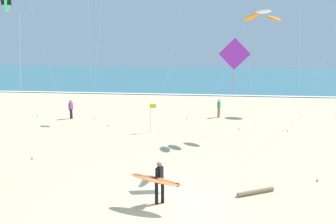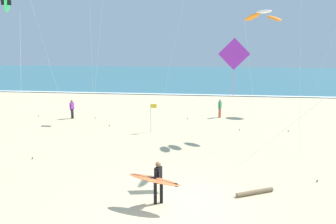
# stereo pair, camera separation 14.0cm
# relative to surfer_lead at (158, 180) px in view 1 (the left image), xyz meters

# --- Properties ---
(ground_plane) EXTENTS (160.00, 160.00, 0.00)m
(ground_plane) POSITION_rel_surfer_lead_xyz_m (0.58, 0.04, -1.04)
(ground_plane) COLOR beige
(ocean_water) EXTENTS (160.00, 60.00, 0.08)m
(ocean_water) POSITION_rel_surfer_lead_xyz_m (0.58, 59.19, -1.00)
(ocean_water) COLOR #336B7A
(ocean_water) RESTS_ON ground
(shoreline_foam) EXTENTS (160.00, 0.88, 0.01)m
(shoreline_foam) POSITION_rel_surfer_lead_xyz_m (0.58, 29.49, -0.95)
(shoreline_foam) COLOR white
(shoreline_foam) RESTS_ON ocean_water
(surfer_lead) EXTENTS (2.12, 1.10, 1.71)m
(surfer_lead) POSITION_rel_surfer_lead_xyz_m (0.00, 0.00, 0.00)
(surfer_lead) COLOR black
(surfer_lead) RESTS_ON ground
(kite_arc_ivory_near) EXTENTS (2.77, 2.67, 8.29)m
(kite_arc_ivory_near) POSITION_rel_surfer_lead_xyz_m (5.15, 10.80, 6.89)
(kite_arc_ivory_near) COLOR orange
(kite_arc_ivory_near) RESTS_ON ground
(kite_diamond_violet_distant) EXTENTS (4.62, 0.36, 6.37)m
(kite_diamond_violet_distant) POSITION_rel_surfer_lead_xyz_m (3.00, 3.40, 4.48)
(kite_diamond_violet_distant) COLOR purple
(kite_diamond_violet_distant) RESTS_ON ground
(bystander_purple_top) EXTENTS (0.28, 0.47, 1.59)m
(bystander_purple_top) POSITION_rel_surfer_lead_xyz_m (-9.73, 14.39, -0.23)
(bystander_purple_top) COLOR black
(bystander_purple_top) RESTS_ON ground
(bystander_green_top) EXTENTS (0.30, 0.46, 1.59)m
(bystander_green_top) POSITION_rel_surfer_lead_xyz_m (2.71, 16.47, -0.23)
(bystander_green_top) COLOR #D8593F
(bystander_green_top) RESTS_ON ground
(lifeguard_flag) EXTENTS (0.45, 0.05, 2.10)m
(lifeguard_flag) POSITION_rel_surfer_lead_xyz_m (-2.21, 10.82, 0.23)
(lifeguard_flag) COLOR silver
(lifeguard_flag) RESTS_ON ground
(driftwood_log) EXTENTS (1.61, 0.96, 0.18)m
(driftwood_log) POSITION_rel_surfer_lead_xyz_m (3.86, 1.48, -0.95)
(driftwood_log) COLOR #846B4C
(driftwood_log) RESTS_ON ground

